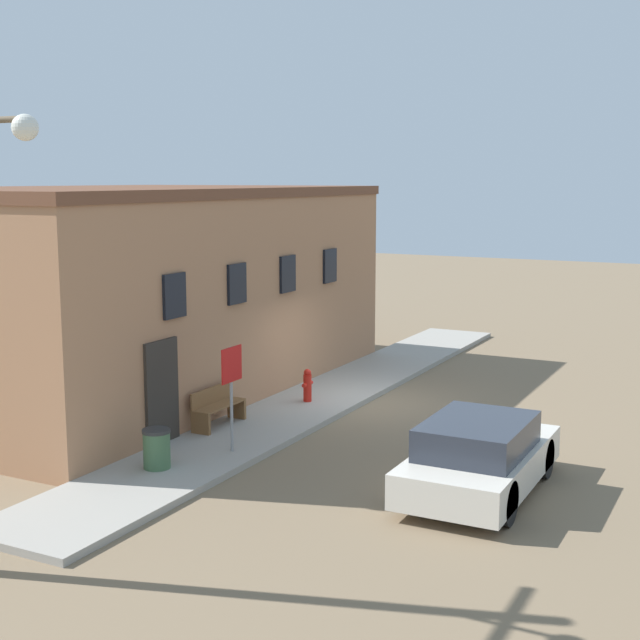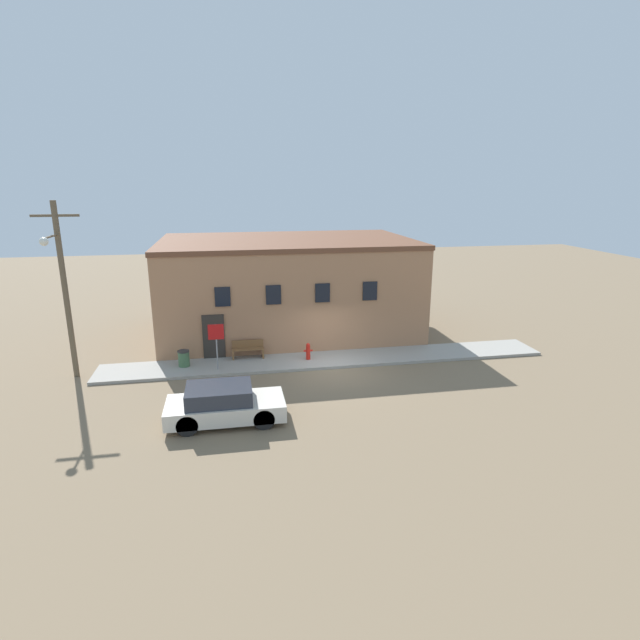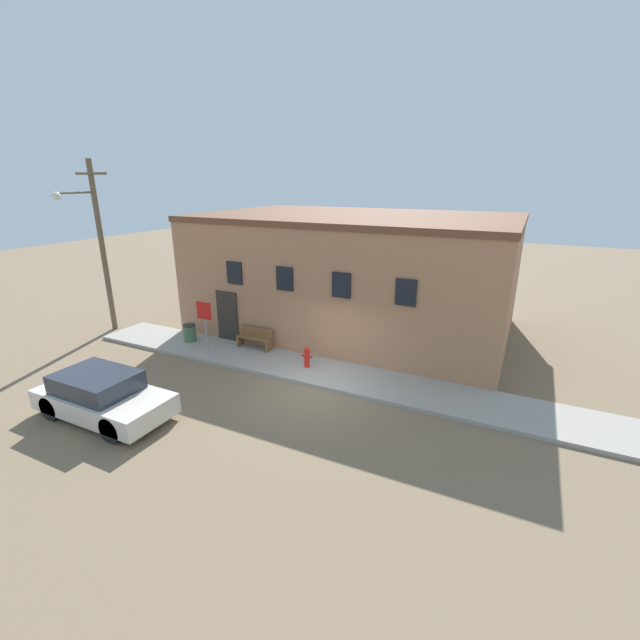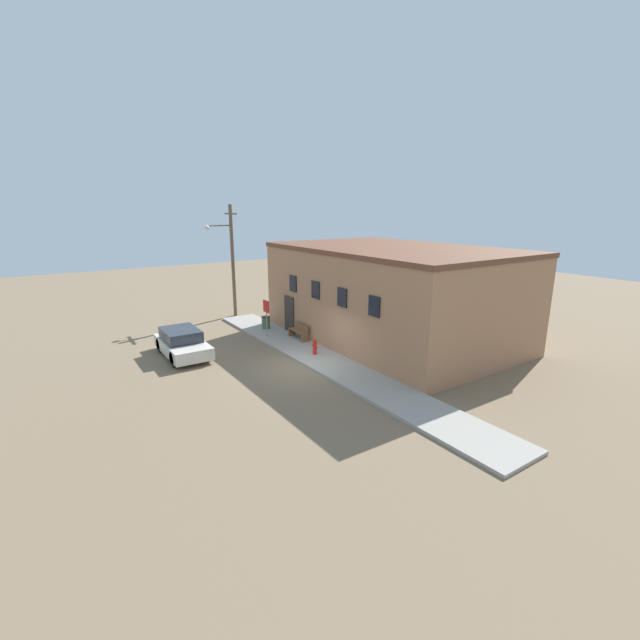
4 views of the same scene
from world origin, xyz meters
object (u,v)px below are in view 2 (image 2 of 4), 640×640
at_px(fire_hydrant, 308,351).
at_px(stop_sign, 216,338).
at_px(trash_bin, 184,358).
at_px(bench, 248,349).
at_px(parked_car, 224,404).
at_px(utility_pole, 63,285).

bearing_deg(fire_hydrant, stop_sign, -172.48).
bearing_deg(trash_bin, stop_sign, -24.48).
bearing_deg(bench, trash_bin, -168.18).
bearing_deg(trash_bin, parked_car, -72.25).
distance_m(bench, trash_bin, 2.91).
height_order(trash_bin, utility_pole, utility_pole).
bearing_deg(bench, parked_car, -100.20).
xyz_separation_m(bench, trash_bin, (-2.85, -0.60, -0.04)).
distance_m(bench, parked_car, 6.18).
height_order(fire_hydrant, bench, bench).
relative_size(stop_sign, trash_bin, 2.83).
bearing_deg(bench, fire_hydrant, -15.02).
xyz_separation_m(fire_hydrant, parked_car, (-3.81, -5.35, 0.12)).
xyz_separation_m(fire_hydrant, utility_pole, (-10.04, -0.07, 3.50)).
relative_size(stop_sign, bench, 1.41).
xyz_separation_m(stop_sign, trash_bin, (-1.48, 0.67, -1.07)).
relative_size(stop_sign, utility_pole, 0.28).
bearing_deg(trash_bin, bench, 11.82).
bearing_deg(fire_hydrant, parked_car, -125.48).
relative_size(fire_hydrant, stop_sign, 0.38).
distance_m(stop_sign, utility_pole, 6.46).
height_order(bench, trash_bin, bench).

